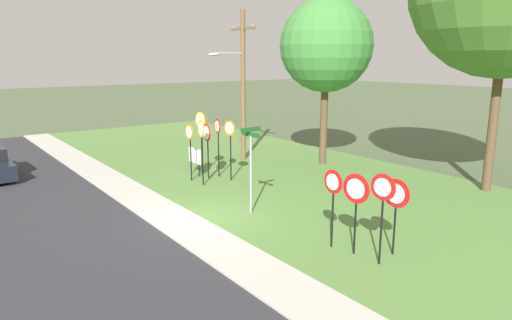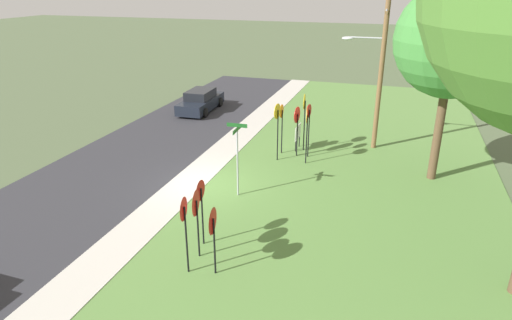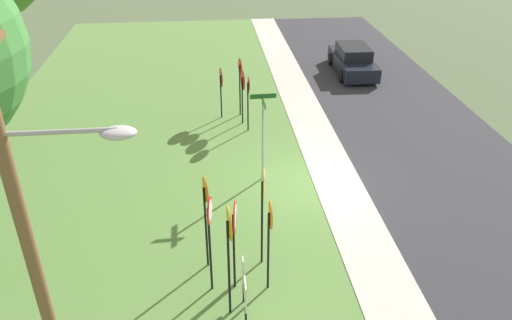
{
  "view_description": "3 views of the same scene",
  "coord_description": "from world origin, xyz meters",
  "px_view_note": "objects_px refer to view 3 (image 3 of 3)",
  "views": [
    {
      "loc": [
        12.89,
        -7.22,
        5.29
      ],
      "look_at": [
        -0.57,
        2.65,
        1.6
      ],
      "focal_mm": 32.37,
      "sensor_mm": 36.0,
      "label": 1
    },
    {
      "loc": [
        15.71,
        7.27,
        8.07
      ],
      "look_at": [
        0.1,
        2.25,
        1.46
      ],
      "focal_mm": 31.35,
      "sensor_mm": 36.0,
      "label": 2
    },
    {
      "loc": [
        -13.86,
        3.32,
        8.85
      ],
      "look_at": [
        -0.69,
        1.97,
        1.44
      ],
      "focal_mm": 35.73,
      "sensor_mm": 36.0,
      "label": 3
    }
  ],
  "objects_px": {
    "stop_sign_far_center": "(263,197)",
    "stop_sign_near_right": "(229,239)",
    "stop_sign_center_tall": "(235,227)",
    "yield_sign_far_right": "(249,90)",
    "stop_sign_far_right": "(206,204)",
    "parked_sedan_distant": "(353,60)",
    "yield_sign_near_left": "(240,73)",
    "stop_sign_near_left": "(270,228)",
    "stop_sign_far_left": "(210,226)",
    "street_name_post": "(263,130)",
    "utility_pole": "(29,209)",
    "notice_board": "(244,286)",
    "yield_sign_near_right": "(221,81)",
    "yield_sign_far_left": "(243,84)"
  },
  "relations": [
    {
      "from": "stop_sign_far_left",
      "to": "stop_sign_far_right",
      "type": "height_order",
      "value": "stop_sign_far_right"
    },
    {
      "from": "stop_sign_center_tall",
      "to": "utility_pole",
      "type": "relative_size",
      "value": 0.32
    },
    {
      "from": "yield_sign_near_right",
      "to": "utility_pole",
      "type": "relative_size",
      "value": 0.28
    },
    {
      "from": "stop_sign_center_tall",
      "to": "stop_sign_near_left",
      "type": "bearing_deg",
      "value": -90.79
    },
    {
      "from": "stop_sign_near_left",
      "to": "yield_sign_far_right",
      "type": "relative_size",
      "value": 1.1
    },
    {
      "from": "stop_sign_near_left",
      "to": "yield_sign_far_right",
      "type": "distance_m",
      "value": 8.84
    },
    {
      "from": "yield_sign_far_right",
      "to": "street_name_post",
      "type": "xyz_separation_m",
      "value": [
        -3.72,
        -0.12,
        0.11
      ]
    },
    {
      "from": "stop_sign_far_left",
      "to": "stop_sign_center_tall",
      "type": "xyz_separation_m",
      "value": [
        0.02,
        -0.56,
        -0.08
      ]
    },
    {
      "from": "street_name_post",
      "to": "notice_board",
      "type": "xyz_separation_m",
      "value": [
        -5.92,
        1.08,
        -0.95
      ]
    },
    {
      "from": "stop_sign_near_left",
      "to": "stop_sign_center_tall",
      "type": "bearing_deg",
      "value": 82.76
    },
    {
      "from": "yield_sign_near_left",
      "to": "parked_sedan_distant",
      "type": "xyz_separation_m",
      "value": [
        4.77,
        -6.08,
        -1.21
      ]
    },
    {
      "from": "yield_sign_near_right",
      "to": "utility_pole",
      "type": "height_order",
      "value": "utility_pole"
    },
    {
      "from": "stop_sign_near_left",
      "to": "stop_sign_far_left",
      "type": "xyz_separation_m",
      "value": [
        0.1,
        1.36,
        0.09
      ]
    },
    {
      "from": "stop_sign_far_center",
      "to": "yield_sign_near_left",
      "type": "xyz_separation_m",
      "value": [
        9.42,
        -0.15,
        -0.2
      ]
    },
    {
      "from": "notice_board",
      "to": "yield_sign_far_right",
      "type": "bearing_deg",
      "value": -4.75
    },
    {
      "from": "stop_sign_near_left",
      "to": "yield_sign_near_left",
      "type": "height_order",
      "value": "stop_sign_near_left"
    },
    {
      "from": "stop_sign_far_left",
      "to": "parked_sedan_distant",
      "type": "bearing_deg",
      "value": -17.67
    },
    {
      "from": "stop_sign_far_left",
      "to": "parked_sedan_distant",
      "type": "xyz_separation_m",
      "value": [
        15.04,
        -7.55,
        -1.28
      ]
    },
    {
      "from": "stop_sign_far_center",
      "to": "notice_board",
      "type": "height_order",
      "value": "stop_sign_far_center"
    },
    {
      "from": "stop_sign_far_right",
      "to": "parked_sedan_distant",
      "type": "height_order",
      "value": "stop_sign_far_right"
    },
    {
      "from": "stop_sign_center_tall",
      "to": "yield_sign_far_right",
      "type": "relative_size",
      "value": 1.09
    },
    {
      "from": "stop_sign_near_left",
      "to": "stop_sign_near_right",
      "type": "xyz_separation_m",
      "value": [
        -0.72,
        0.96,
        0.33
      ]
    },
    {
      "from": "street_name_post",
      "to": "yield_sign_near_left",
      "type": "bearing_deg",
      "value": 1.6
    },
    {
      "from": "stop_sign_far_right",
      "to": "stop_sign_center_tall",
      "type": "bearing_deg",
      "value": -153.69
    },
    {
      "from": "stop_sign_near_right",
      "to": "notice_board",
      "type": "height_order",
      "value": "stop_sign_near_right"
    },
    {
      "from": "utility_pole",
      "to": "notice_board",
      "type": "xyz_separation_m",
      "value": [
        1.42,
        -3.55,
        -3.31
      ]
    },
    {
      "from": "stop_sign_near_left",
      "to": "stop_sign_far_left",
      "type": "relative_size",
      "value": 0.95
    },
    {
      "from": "yield_sign_far_left",
      "to": "street_name_post",
      "type": "height_order",
      "value": "street_name_post"
    },
    {
      "from": "yield_sign_far_right",
      "to": "notice_board",
      "type": "xyz_separation_m",
      "value": [
        -9.63,
        0.96,
        -0.84
      ]
    },
    {
      "from": "yield_sign_far_right",
      "to": "street_name_post",
      "type": "distance_m",
      "value": 3.72
    },
    {
      "from": "stop_sign_far_left",
      "to": "street_name_post",
      "type": "height_order",
      "value": "street_name_post"
    },
    {
      "from": "stop_sign_center_tall",
      "to": "utility_pole",
      "type": "distance_m",
      "value": 4.75
    },
    {
      "from": "stop_sign_near_left",
      "to": "stop_sign_far_right",
      "type": "height_order",
      "value": "stop_sign_far_right"
    },
    {
      "from": "stop_sign_near_right",
      "to": "street_name_post",
      "type": "distance_m",
      "value": 6.0
    },
    {
      "from": "yield_sign_far_right",
      "to": "yield_sign_near_right",
      "type": "bearing_deg",
      "value": 35.54
    },
    {
      "from": "yield_sign_far_left",
      "to": "street_name_post",
      "type": "xyz_separation_m",
      "value": [
        -4.41,
        -0.28,
        0.1
      ]
    },
    {
      "from": "yield_sign_near_right",
      "to": "stop_sign_center_tall",
      "type": "bearing_deg",
      "value": 172.67
    },
    {
      "from": "stop_sign_far_left",
      "to": "street_name_post",
      "type": "distance_m",
      "value": 5.33
    },
    {
      "from": "stop_sign_far_right",
      "to": "stop_sign_far_center",
      "type": "bearing_deg",
      "value": -101.15
    },
    {
      "from": "stop_sign_near_left",
      "to": "utility_pole",
      "type": "xyz_separation_m",
      "value": [
        -2.22,
        4.2,
        2.36
      ]
    },
    {
      "from": "stop_sign_far_center",
      "to": "yield_sign_near_left",
      "type": "bearing_deg",
      "value": 7.22
    },
    {
      "from": "stop_sign_far_right",
      "to": "notice_board",
      "type": "relative_size",
      "value": 2.11
    },
    {
      "from": "stop_sign_near_right",
      "to": "yield_sign_far_right",
      "type": "relative_size",
      "value": 1.28
    },
    {
      "from": "stop_sign_far_center",
      "to": "parked_sedan_distant",
      "type": "relative_size",
      "value": 0.64
    },
    {
      "from": "stop_sign_far_center",
      "to": "stop_sign_near_right",
      "type": "bearing_deg",
      "value": 159.39
    },
    {
      "from": "stop_sign_far_center",
      "to": "notice_board",
      "type": "distance_m",
      "value": 2.2
    },
    {
      "from": "yield_sign_near_left",
      "to": "stop_sign_near_right",
      "type": "bearing_deg",
      "value": 164.9
    },
    {
      "from": "stop_sign_near_right",
      "to": "stop_sign_far_center",
      "type": "height_order",
      "value": "stop_sign_near_right"
    },
    {
      "from": "parked_sedan_distant",
      "to": "stop_sign_far_left",
      "type": "bearing_deg",
      "value": 154.97
    },
    {
      "from": "stop_sign_center_tall",
      "to": "yield_sign_near_right",
      "type": "bearing_deg",
      "value": 6.79
    }
  ]
}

